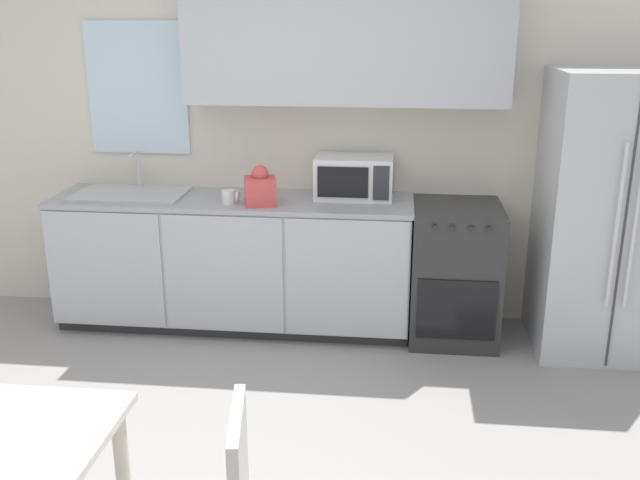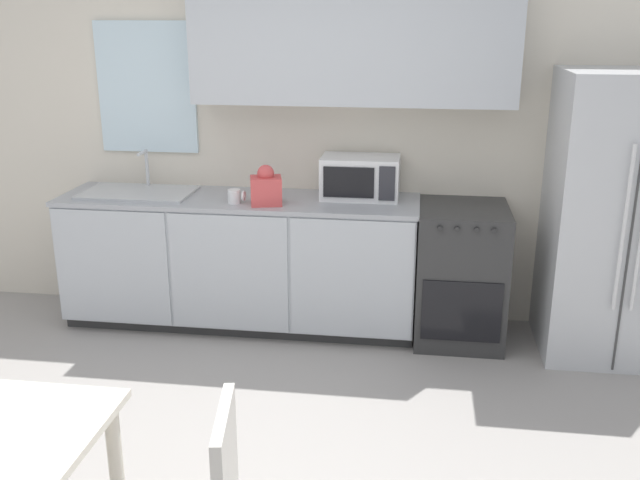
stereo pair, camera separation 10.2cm
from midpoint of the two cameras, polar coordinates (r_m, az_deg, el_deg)
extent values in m
cube|color=beige|center=(5.00, -2.24, 9.08)|extent=(12.00, 0.06, 2.70)
cube|color=silver|center=(5.19, -13.12, 11.79)|extent=(0.70, 0.04, 0.89)
cube|color=#B2B7BC|center=(4.70, 3.29, 15.44)|extent=(2.08, 0.32, 0.77)
cube|color=#333333|center=(5.14, -5.57, -6.02)|extent=(2.40, 0.55, 0.08)
cube|color=#B2B7BC|center=(4.95, -5.80, -1.46)|extent=(2.40, 0.61, 0.81)
cube|color=#B2B7BC|center=(4.92, -15.75, -2.15)|extent=(0.78, 0.01, 0.79)
cube|color=#B2B7BC|center=(4.67, -6.69, -2.69)|extent=(0.78, 0.01, 0.79)
cube|color=#B2B7BC|center=(4.54, 3.16, -3.20)|extent=(0.78, 0.01, 0.79)
cube|color=#9EA0A5|center=(4.83, -5.95, 3.24)|extent=(2.43, 0.63, 0.03)
cube|color=#2D2D2D|center=(4.82, 11.76, -2.64)|extent=(0.57, 0.64, 0.91)
cube|color=black|center=(4.57, 11.88, -5.64)|extent=(0.49, 0.01, 0.40)
cylinder|color=#262626|center=(4.37, 10.23, 0.90)|extent=(0.03, 0.02, 0.03)
cylinder|color=#262626|center=(4.38, 11.58, 0.84)|extent=(0.03, 0.02, 0.03)
cylinder|color=#262626|center=(4.39, 13.07, 0.77)|extent=(0.03, 0.02, 0.03)
cylinder|color=#262626|center=(4.40, 14.41, 0.71)|extent=(0.03, 0.02, 0.03)
cube|color=silver|center=(4.80, 23.09, 1.70)|extent=(0.79, 0.73, 1.78)
cube|color=#3F3F3F|center=(4.46, 24.23, 0.41)|extent=(0.01, 0.01, 1.72)
cylinder|color=silver|center=(4.41, 23.75, 0.78)|extent=(0.02, 0.02, 0.98)
cube|color=#B7BABC|center=(5.03, -13.76, 3.71)|extent=(0.74, 0.45, 0.02)
cylinder|color=silver|center=(5.17, -13.12, 5.67)|extent=(0.02, 0.02, 0.25)
cylinder|color=silver|center=(5.09, -13.49, 6.79)|extent=(0.02, 0.14, 0.02)
cube|color=silver|center=(4.77, 3.86, 5.04)|extent=(0.51, 0.32, 0.28)
cube|color=black|center=(4.62, 2.94, 4.62)|extent=(0.33, 0.01, 0.20)
cube|color=#2D2D33|center=(4.60, 6.01, 4.50)|extent=(0.10, 0.01, 0.22)
cylinder|color=white|center=(4.67, -6.27, 3.49)|extent=(0.08, 0.08, 0.09)
torus|color=white|center=(4.65, -5.50, 3.53)|extent=(0.02, 0.07, 0.07)
cube|color=#D14C4C|center=(4.61, -3.70, 3.96)|extent=(0.23, 0.21, 0.18)
sphere|color=#D14C4C|center=(4.58, -3.73, 5.35)|extent=(0.13, 0.13, 0.11)
cube|color=beige|center=(2.40, -6.27, -18.48)|extent=(0.09, 0.37, 0.48)
camera|label=1|loc=(0.05, -89.15, 0.27)|focal=40.00mm
camera|label=2|loc=(0.05, 90.85, -0.27)|focal=40.00mm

